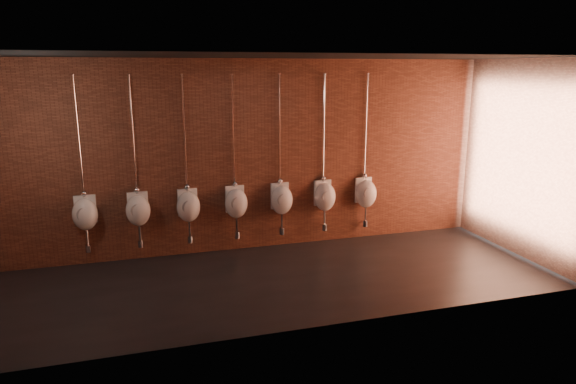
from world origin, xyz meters
name	(u,v)px	position (x,y,z in m)	size (l,w,h in m)	color
ground	(271,281)	(0.00, 0.00, 0.00)	(8.50, 8.50, 0.00)	black
room_shell	(270,145)	(0.00, 0.00, 2.01)	(8.54, 3.04, 3.22)	black
urinal_0	(85,213)	(-2.60, 1.37, 0.87)	(0.42, 0.38, 2.72)	white
urinal_1	(138,209)	(-1.82, 1.37, 0.87)	(0.42, 0.38, 2.72)	white
urinal_2	(188,206)	(-1.03, 1.37, 0.87)	(0.42, 0.38, 2.72)	white
urinal_3	(236,202)	(-0.24, 1.37, 0.87)	(0.42, 0.38, 2.72)	white
urinal_4	(282,199)	(0.54, 1.37, 0.87)	(0.42, 0.38, 2.72)	white
urinal_5	(325,196)	(1.33, 1.37, 0.87)	(0.42, 0.38, 2.72)	white
urinal_6	(366,193)	(2.12, 1.37, 0.87)	(0.42, 0.38, 2.72)	white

